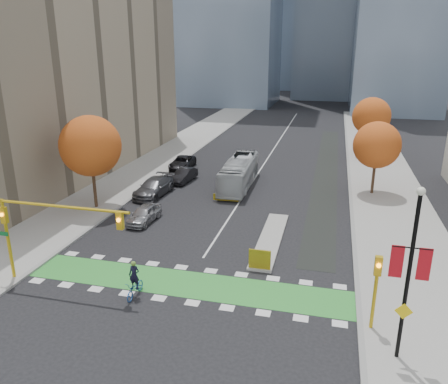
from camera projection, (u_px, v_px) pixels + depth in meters
The scene contains 23 objects.
ground at pixel (178, 297), 24.98m from camera, with size 300.00×300.00×0.00m, color black.
sidewalk_west at pixel (122, 181), 46.49m from camera, with size 7.00×120.00×0.15m, color gray.
sidewalk_east at pixel (390, 201), 40.23m from camera, with size 7.00×120.00×0.15m, color gray.
curb_west at pixel (153, 183), 45.68m from camera, with size 0.30×120.00×0.16m, color gray.
curb_east at pixel (351, 198), 41.04m from camera, with size 0.30×120.00×0.16m, color gray.
bike_crossing at pixel (186, 284), 26.35m from camera, with size 20.00×3.00×0.01m, color green.
centre_line at pixel (274, 148), 61.79m from camera, with size 0.15×70.00×0.01m, color silver.
bike_lane_paint at pixel (326, 170), 50.85m from camera, with size 2.50×50.00×0.01m, color black.
median_island at pixel (270, 239), 32.31m from camera, with size 1.60×10.00×0.16m, color gray.
hazard_board at pixel (260, 259), 27.66m from camera, with size 1.40×0.12×1.30m, color yellow.
building_west at pixel (33, 58), 46.85m from camera, with size 16.00×44.00×25.00m, color gray.
tree_west at pixel (91, 146), 37.03m from camera, with size 5.20×5.20×8.22m.
tree_east_near at pixel (377, 145), 40.91m from camera, with size 4.40×4.40×7.08m.
tree_east_far at pixel (371, 116), 55.40m from camera, with size 4.80×4.80×7.65m.
traffic_signal_west at pixel (42, 222), 25.07m from camera, with size 8.53×0.56×5.20m.
traffic_signal_east at pixel (376, 282), 21.21m from camera, with size 0.35×0.43×4.10m.
banner_lamppost at pixel (409, 269), 18.55m from camera, with size 1.65×0.36×8.28m.
cyclist at pixel (135, 285), 24.83m from camera, with size 0.71×1.94×2.22m.
bus at pixel (239, 173), 44.39m from camera, with size 2.45×10.46×2.91m, color #B0B5B8.
parked_car_a at pixel (144, 214), 35.44m from camera, with size 1.63×4.05×1.38m, color #939498.
parked_car_b at pixel (184, 175), 46.19m from camera, with size 1.48×4.25×1.40m, color black.
parked_car_c at pixel (154, 187), 41.86m from camera, with size 2.30×5.65×1.64m, color #49494D.
parked_car_d at pixel (182, 163), 51.24m from camera, with size 2.37×5.13×1.43m, color black.
Camera 1 is at (7.89, -20.51, 13.57)m, focal length 35.00 mm.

